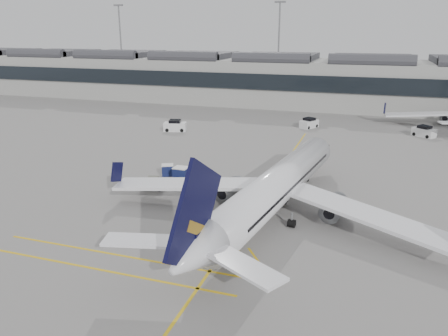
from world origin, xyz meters
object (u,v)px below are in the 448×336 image
(pushback_tug, at_px, (153,184))
(baggage_cart_a, at_px, (211,181))
(airliner_main, at_px, (275,188))
(ramp_agent_b, at_px, (219,191))
(ramp_agent_a, at_px, (206,186))
(belt_loader, at_px, (263,199))

(pushback_tug, bearing_deg, baggage_cart_a, 6.30)
(airliner_main, height_order, ramp_agent_b, airliner_main)
(ramp_agent_b, relative_size, pushback_tug, 0.54)
(ramp_agent_a, bearing_deg, airliner_main, -49.34)
(ramp_agent_a, bearing_deg, ramp_agent_b, -50.02)
(belt_loader, relative_size, ramp_agent_b, 2.81)
(baggage_cart_a, height_order, ramp_agent_a, baggage_cart_a)
(belt_loader, distance_m, pushback_tug, 13.37)
(ramp_agent_b, bearing_deg, ramp_agent_a, -59.97)
(airliner_main, distance_m, belt_loader, 4.22)
(belt_loader, distance_m, baggage_cart_a, 7.32)
(pushback_tug, bearing_deg, belt_loader, -13.46)
(airliner_main, distance_m, ramp_agent_a, 9.86)
(airliner_main, bearing_deg, belt_loader, 130.42)
(belt_loader, height_order, ramp_agent_a, belt_loader)
(belt_loader, xyz_separation_m, ramp_agent_a, (-6.97, 1.03, 0.33))
(belt_loader, relative_size, pushback_tug, 1.52)
(belt_loader, bearing_deg, baggage_cart_a, 164.99)
(ramp_agent_a, bearing_deg, baggage_cart_a, 61.31)
(airliner_main, xyz_separation_m, ramp_agent_a, (-8.79, 3.91, -2.15))
(belt_loader, xyz_separation_m, pushback_tug, (-13.36, 0.22, 0.13))
(ramp_agent_a, height_order, ramp_agent_b, ramp_agent_a)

